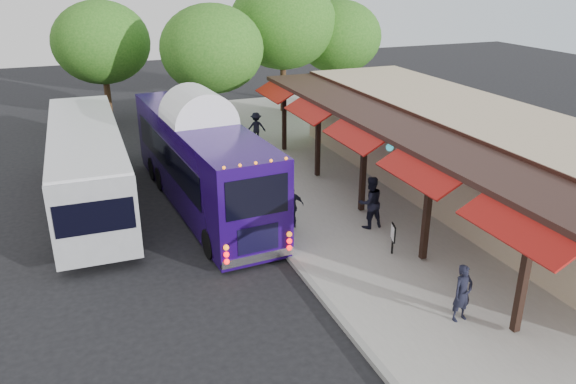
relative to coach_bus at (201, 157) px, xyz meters
name	(u,v)px	position (x,y,z in m)	size (l,w,h in m)	color
ground	(310,287)	(1.45, -7.14, -1.94)	(90.00, 90.00, 0.00)	black
sidewalk	(389,208)	(6.45, -3.14, -1.87)	(10.00, 40.00, 0.15)	#9E9B93
curb	(266,229)	(1.50, -3.14, -1.87)	(0.20, 40.00, 0.16)	gray
station_shelter	(468,154)	(9.83, -3.14, -0.09)	(8.15, 20.00, 3.60)	tan
coach_bus	(201,157)	(0.00, 0.00, 0.00)	(3.18, 11.41, 3.61)	#200757
city_bus	(88,163)	(-4.01, 1.51, -0.24)	(2.65, 11.50, 3.08)	gray
ped_a	(463,293)	(4.32, -10.16, -1.01)	(0.57, 0.37, 1.55)	black
ped_b	(370,202)	(4.85, -4.42, -0.86)	(0.90, 0.70, 1.86)	black
ped_c	(292,207)	(2.32, -3.46, -1.01)	(0.91, 0.38, 1.56)	black
ped_d	(256,127)	(4.44, 6.86, -1.02)	(0.99, 0.57, 1.53)	black
sign_board	(393,234)	(4.57, -6.43, -1.11)	(0.18, 0.44, 1.00)	black
tree_left	(212,49)	(2.92, 9.36, 2.69)	(5.42, 5.42, 6.94)	#382314
tree_mid	(283,23)	(8.18, 12.76, 3.53)	(6.41, 6.41, 8.21)	#382314
tree_right	(339,37)	(11.92, 12.75, 2.59)	(5.31, 5.31, 6.80)	#382314
tree_far	(101,43)	(-2.26, 14.14, 2.71)	(5.44, 5.44, 6.97)	#382314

